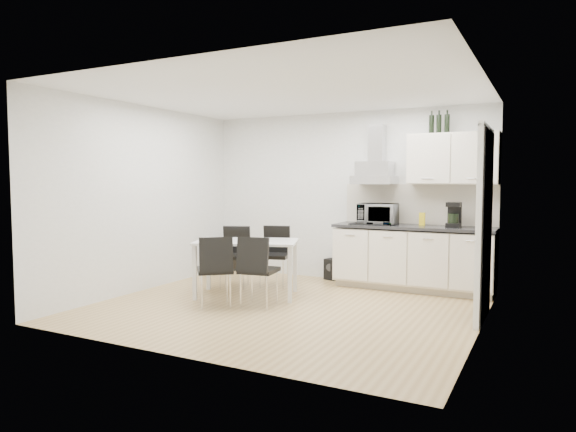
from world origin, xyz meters
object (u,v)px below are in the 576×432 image
kitchenette (416,232)px  chair_far_left (234,257)px  chair_near_left (215,271)px  chair_near_right (259,271)px  guitar_amp (220,257)px  dining_table (247,247)px  floor_speaker (332,269)px  chair_far_right (274,256)px

kitchenette → chair_far_left: size_ratio=2.86×
chair_near_left → chair_near_right: 0.55m
chair_near_right → guitar_amp: 2.52m
dining_table → floor_speaker: dining_table is taller
guitar_amp → chair_near_left: bearing=-47.5°
kitchenette → guitar_amp: (-3.29, -0.08, -0.57)m
chair_far_right → floor_speaker: bearing=-139.1°
chair_far_right → kitchenette: bearing=-175.9°
guitar_amp → kitchenette: bearing=10.9°
dining_table → chair_near_right: 0.65m
chair_far_left → floor_speaker: bearing=-152.3°
chair_far_left → chair_near_right: bearing=116.8°
chair_near_right → floor_speaker: 2.03m
chair_far_right → guitar_amp: 1.51m
dining_table → floor_speaker: (0.59, 1.58, -0.50)m
chair_near_left → guitar_amp: (-1.30, 1.99, -0.18)m
floor_speaker → dining_table: bearing=-95.7°
chair_far_left → floor_speaker: 1.61m
chair_near_left → floor_speaker: (0.64, 2.24, -0.28)m
guitar_amp → floor_speaker: (1.94, 0.25, -0.09)m
floor_speaker → chair_near_right: bearing=-79.4°
chair_far_left → chair_far_right: 0.58m
chair_far_left → guitar_amp: chair_far_left is taller
kitchenette → chair_near_left: (-1.99, -2.08, -0.39)m
dining_table → chair_far_right: 0.75m
guitar_amp → dining_table: bearing=-35.2°
guitar_amp → chair_far_right: bearing=-14.5°
chair_near_left → floor_speaker: bearing=34.0°
chair_near_left → dining_table: bearing=45.6°
chair_far_right → guitar_amp: chair_far_right is taller
chair_far_left → chair_near_left: same height
guitar_amp → floor_speaker: 1.96m
kitchenette → chair_far_right: size_ratio=2.86×
chair_far_left → chair_far_right: same height
floor_speaker → chair_far_left: bearing=-116.7°
chair_near_right → floor_speaker: (0.15, 2.01, -0.28)m
dining_table → chair_far_right: chair_far_right is taller
kitchenette → dining_table: (-1.94, -1.41, -0.17)m
chair_near_right → guitar_amp: bearing=127.9°
chair_near_left → chair_far_right: bearing=46.8°
kitchenette → chair_near_left: size_ratio=2.86×
kitchenette → dining_table: bearing=-143.9°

